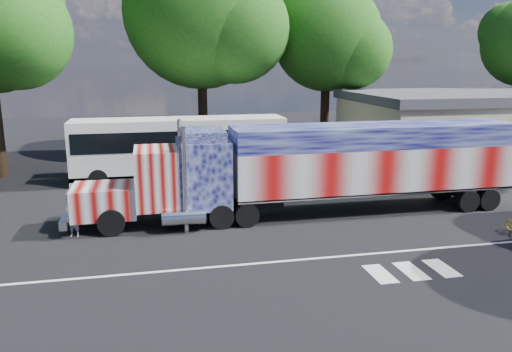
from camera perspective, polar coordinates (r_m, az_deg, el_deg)
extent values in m
plane|color=black|center=(21.68, 1.66, -6.66)|extent=(100.00, 100.00, 0.00)
cube|color=silver|center=(18.97, 3.83, -9.63)|extent=(30.00, 0.15, 0.01)
cube|color=silver|center=(18.37, 13.99, -10.79)|extent=(0.70, 1.60, 0.01)
cube|color=silver|center=(18.91, 17.32, -10.31)|extent=(0.70, 1.60, 0.01)
cube|color=silver|center=(19.50, 20.45, -9.82)|extent=(0.70, 1.60, 0.01)
cube|color=black|center=(23.21, -8.51, -3.55)|extent=(9.45, 1.05, 0.32)
cube|color=tan|center=(23.13, -16.90, -2.69)|extent=(2.73, 2.31, 1.37)
cube|color=silver|center=(23.30, -20.37, -2.83)|extent=(0.13, 2.00, 1.22)
cube|color=silver|center=(23.52, -20.74, -4.45)|extent=(0.32, 2.63, 0.38)
cube|color=tan|center=(22.80, -11.27, -0.14)|extent=(1.89, 2.63, 2.63)
cube|color=black|center=(22.71, -13.57, 0.92)|extent=(0.06, 2.21, 0.95)
cube|color=#494D8A|center=(22.89, -6.02, 0.36)|extent=(2.31, 2.63, 3.05)
cube|color=#494D8A|center=(22.57, -6.12, 4.66)|extent=(1.89, 2.52, 0.53)
cylinder|color=silver|center=(24.17, -8.60, 0.97)|extent=(0.21, 0.21, 4.62)
cylinder|color=silver|center=(21.47, -8.13, -0.55)|extent=(0.21, 0.21, 4.62)
cylinder|color=silver|center=(24.53, -8.71, -2.77)|extent=(1.89, 0.69, 0.69)
cylinder|color=silver|center=(21.92, -8.27, -4.69)|extent=(1.89, 0.69, 0.69)
cylinder|color=black|center=(22.19, -16.20, -5.15)|extent=(1.16, 0.37, 1.16)
cylinder|color=black|center=(24.39, -15.84, -3.48)|extent=(1.16, 0.37, 1.16)
cylinder|color=black|center=(22.36, -4.00, -4.58)|extent=(1.09, 0.58, 1.09)
cylinder|color=black|center=(24.46, -4.73, -3.04)|extent=(1.09, 0.58, 1.09)
cylinder|color=black|center=(22.54, -1.08, -4.41)|extent=(1.09, 0.58, 1.09)
cylinder|color=black|center=(24.62, -2.06, -2.90)|extent=(1.09, 0.58, 1.09)
cube|color=black|center=(25.45, 13.22, -1.66)|extent=(13.65, 1.16, 0.32)
cube|color=#D67878|center=(25.18, 13.36, 1.00)|extent=(14.07, 2.73, 2.10)
cube|color=#464A91|center=(24.90, 13.55, 4.55)|extent=(14.07, 2.73, 1.05)
cube|color=silver|center=(25.41, 13.23, -1.32)|extent=(14.07, 2.73, 0.13)
cube|color=silver|center=(28.80, 26.23, 2.55)|extent=(0.04, 2.63, 3.05)
cylinder|color=black|center=(26.88, 22.93, -2.57)|extent=(1.09, 0.58, 1.09)
cylinder|color=black|center=(28.65, 20.44, -1.44)|extent=(1.09, 0.58, 1.09)
cylinder|color=black|center=(27.55, 24.90, -2.40)|extent=(1.09, 0.58, 1.09)
cylinder|color=black|center=(29.28, 22.35, -1.30)|extent=(1.09, 0.58, 1.09)
cube|color=white|center=(31.66, -8.66, 3.09)|extent=(13.09, 2.84, 3.82)
cube|color=black|center=(31.55, -8.71, 4.36)|extent=(12.65, 2.90, 1.20)
cube|color=black|center=(31.93, -8.58, 0.58)|extent=(13.09, 2.84, 0.27)
cube|color=black|center=(31.94, -20.48, 2.79)|extent=(0.07, 2.51, 1.53)
cylinder|color=black|center=(30.70, -17.59, -0.29)|extent=(1.09, 0.33, 1.09)
cylinder|color=black|center=(33.35, -17.17, 0.77)|extent=(1.09, 0.33, 1.09)
cylinder|color=black|center=(30.95, -2.36, 0.43)|extent=(1.09, 0.33, 1.09)
cylinder|color=black|center=(33.59, -3.15, 1.42)|extent=(1.09, 0.33, 1.09)
cylinder|color=black|center=(31.13, -0.58, 0.51)|extent=(1.09, 0.33, 1.09)
cylinder|color=black|center=(33.75, -1.50, 1.49)|extent=(1.09, 0.33, 1.09)
cube|color=beige|center=(39.91, 26.72, 4.46)|extent=(22.00, 10.00, 4.60)
cube|color=#46464B|center=(39.67, 27.11, 8.17)|extent=(22.40, 10.40, 0.60)
cube|color=#1E5926|center=(31.19, 20.92, 3.14)|extent=(1.60, 0.08, 1.20)
cube|color=#1E5926|center=(33.52, 26.69, 3.24)|extent=(1.60, 0.08, 1.20)
imported|color=slate|center=(22.54, -20.13, -4.58)|extent=(0.66, 0.53, 1.59)
cylinder|color=black|center=(40.50, 7.86, 7.75)|extent=(0.70, 0.70, 7.29)
sphere|color=#225816|center=(40.37, 8.11, 15.50)|extent=(8.39, 8.39, 8.39)
sphere|color=#225816|center=(39.78, 11.04, 13.93)|extent=(5.88, 5.88, 5.88)
sphere|color=#225816|center=(41.22, 5.82, 16.96)|extent=(5.46, 5.46, 5.46)
sphere|color=#225816|center=(33.51, -25.92, 14.54)|extent=(6.69, 6.69, 6.69)
sphere|color=#225816|center=(49.02, 26.81, 14.57)|extent=(4.74, 4.74, 4.74)
cylinder|color=black|center=(38.13, -6.12, 8.46)|extent=(0.70, 0.70, 8.60)
sphere|color=#225816|center=(38.16, -6.37, 18.16)|extent=(11.07, 11.07, 11.07)
sphere|color=#225816|center=(36.73, -2.46, 16.51)|extent=(7.75, 7.75, 7.75)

